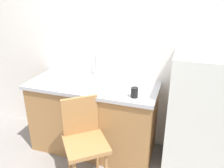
% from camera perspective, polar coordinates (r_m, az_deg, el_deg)
% --- Properties ---
extents(back_wall, '(4.80, 0.10, 2.70)m').
position_cam_1_polar(back_wall, '(2.71, -0.84, 12.08)').
color(back_wall, white).
rests_on(back_wall, ground_plane).
extents(cabinet_base, '(1.44, 0.60, 0.83)m').
position_cam_1_polar(cabinet_base, '(2.76, -4.66, -8.66)').
color(cabinet_base, '#A87542').
rests_on(cabinet_base, ground_plane).
extents(countertop, '(1.48, 0.64, 0.04)m').
position_cam_1_polar(countertop, '(2.56, -4.96, -0.36)').
color(countertop, '#B7B7BC').
rests_on(countertop, cabinet_base).
extents(faucet, '(0.02, 0.02, 0.28)m').
position_cam_1_polar(faucet, '(2.74, -4.00, 4.77)').
color(faucet, '#B7B7BC').
rests_on(faucet, countertop).
extents(refrigerator, '(0.59, 0.58, 1.30)m').
position_cam_1_polar(refrigerator, '(2.49, 20.80, -7.63)').
color(refrigerator, silver).
rests_on(refrigerator, ground_plane).
extents(chair, '(0.56, 0.56, 0.89)m').
position_cam_1_polar(chair, '(2.29, -7.07, -13.45)').
color(chair, '#A87542').
rests_on(chair, ground_plane).
extents(dish_tray, '(0.28, 0.20, 0.05)m').
position_cam_1_polar(dish_tray, '(2.46, -2.56, -0.18)').
color(dish_tray, white).
rests_on(dish_tray, countertop).
extents(cup_white, '(0.07, 0.07, 0.08)m').
position_cam_1_polar(cup_white, '(2.68, -11.52, 1.61)').
color(cup_white, white).
rests_on(cup_white, countertop).
extents(cup_black, '(0.07, 0.07, 0.10)m').
position_cam_1_polar(cup_black, '(2.22, 5.69, -2.14)').
color(cup_black, black).
rests_on(cup_black, countertop).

